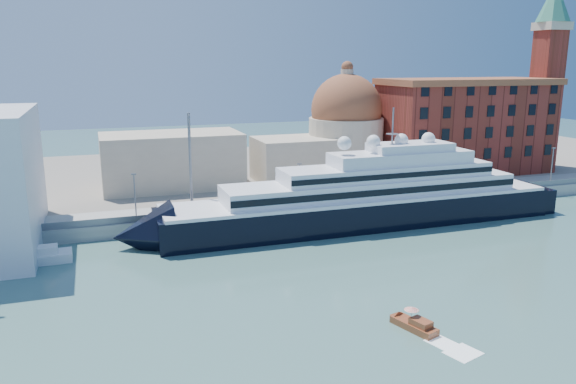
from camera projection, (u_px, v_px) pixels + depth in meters
name	position (u px, v px, depth m)	size (l,w,h in m)	color
ground	(376.00, 275.00, 78.57)	(400.00, 400.00, 0.00)	#3C6866
quay	(294.00, 208.00, 109.57)	(180.00, 10.00, 2.50)	gray
land	(241.00, 172.00, 147.35)	(260.00, 72.00, 2.00)	slate
quay_fence	(302.00, 205.00, 105.01)	(180.00, 0.10, 1.20)	slate
superyacht	(351.00, 204.00, 100.97)	(83.18, 11.53, 24.86)	black
service_barge	(32.00, 259.00, 83.05)	(11.79, 4.20, 2.63)	white
water_taxi	(415.00, 324.00, 62.44)	(3.47, 5.95, 2.68)	maroon
warehouse	(465.00, 125.00, 139.93)	(43.00, 19.00, 23.25)	maroon
campanile	(548.00, 64.00, 144.23)	(8.40, 8.40, 47.00)	maroon
church	(285.00, 142.00, 131.25)	(66.00, 18.00, 25.50)	beige
lamp_posts	(232.00, 171.00, 101.98)	(120.80, 2.40, 18.00)	slate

